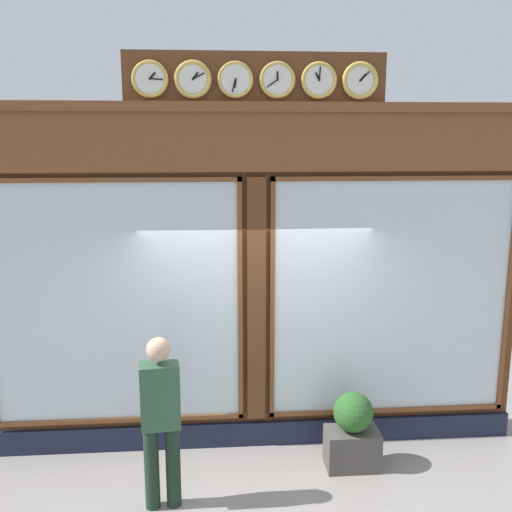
# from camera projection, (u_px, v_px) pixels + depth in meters

# --- Properties ---
(shop_facade) EXTENTS (6.04, 0.42, 4.30)m
(shop_facade) POSITION_uv_depth(u_px,v_px,m) (255.00, 277.00, 6.38)
(shop_facade) COLOR #5B3319
(shop_facade) RESTS_ON ground_plane
(pedestrian) EXTENTS (0.38, 0.26, 1.69)m
(pedestrian) POSITION_uv_depth(u_px,v_px,m) (161.00, 416.00, 5.34)
(pedestrian) COLOR #1C2F21
(pedestrian) RESTS_ON ground_plane
(planter_box) EXTENTS (0.56, 0.36, 0.42)m
(planter_box) POSITION_uv_depth(u_px,v_px,m) (352.00, 448.00, 6.15)
(planter_box) COLOR #4C4742
(planter_box) RESTS_ON ground_plane
(planter_shrub) EXTENTS (0.42, 0.42, 0.42)m
(planter_shrub) POSITION_uv_depth(u_px,v_px,m) (353.00, 412.00, 6.06)
(planter_shrub) COLOR #285623
(planter_shrub) RESTS_ON planter_box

